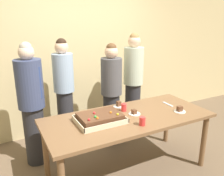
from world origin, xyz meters
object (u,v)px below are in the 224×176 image
object	(u,v)px
party_table	(128,123)
drink_cup_middle	(124,107)
person_serving_front	(111,93)
cake_server_utensil	(168,104)
person_green_shirt_behind	(64,92)
plated_slice_near_right	(134,113)
sheet_cake	(100,118)
plated_slice_near_left	(119,105)
plated_slice_far_left	(180,110)
person_far_right_suit	(133,83)
drink_cup_nearest	(142,121)
person_striped_tie_right	(32,104)

from	to	relation	value
party_table	drink_cup_middle	world-z (taller)	drink_cup_middle
person_serving_front	cake_server_utensil	bearing A→B (deg)	75.15
party_table	person_green_shirt_behind	distance (m)	1.17
party_table	plated_slice_near_right	world-z (taller)	plated_slice_near_right
sheet_cake	plated_slice_near_left	bearing A→B (deg)	36.35
plated_slice_near_left	plated_slice_far_left	xyz separation A→B (m)	(0.61, -0.53, 0.00)
plated_slice_far_left	person_far_right_suit	bearing A→B (deg)	91.65
plated_slice_far_left	drink_cup_nearest	xyz separation A→B (m)	(-0.66, -0.10, 0.03)
drink_cup_middle	sheet_cake	bearing A→B (deg)	-159.61
drink_cup_middle	person_green_shirt_behind	distance (m)	1.02
person_serving_front	person_far_right_suit	size ratio (longest dim) A/B	0.93
plated_slice_near_left	person_serving_front	xyz separation A→B (m)	(0.11, 0.43, 0.03)
plated_slice_near_right	plated_slice_far_left	distance (m)	0.60
drink_cup_nearest	drink_cup_middle	xyz separation A→B (m)	(0.03, 0.46, 0.00)
party_table	drink_cup_nearest	bearing A→B (deg)	-87.65
plated_slice_near_left	cake_server_utensil	xyz separation A→B (m)	(0.66, -0.25, -0.02)
plated_slice_near_right	person_striped_tie_right	xyz separation A→B (m)	(-1.12, 0.76, 0.07)
person_serving_front	person_striped_tie_right	world-z (taller)	person_striped_tie_right
plated_slice_near_right	plated_slice_far_left	xyz separation A→B (m)	(0.57, -0.21, 0.01)
plated_slice_near_left	plated_slice_near_right	world-z (taller)	plated_slice_near_left
plated_slice_near_left	cake_server_utensil	world-z (taller)	plated_slice_near_left
plated_slice_near_left	person_green_shirt_behind	bearing A→B (deg)	128.94
plated_slice_near_left	person_far_right_suit	size ratio (longest dim) A/B	0.09
plated_slice_far_left	drink_cup_middle	distance (m)	0.73
drink_cup_middle	person_far_right_suit	world-z (taller)	person_far_right_suit
drink_cup_middle	person_striped_tie_right	bearing A→B (deg)	150.51
party_table	plated_slice_near_right	size ratio (longest dim) A/B	13.98
plated_slice_near_left	party_table	bearing A→B (deg)	-99.32
person_green_shirt_behind	party_table	bearing A→B (deg)	18.77
person_far_right_suit	plated_slice_far_left	bearing A→B (deg)	51.14
plated_slice_near_right	person_green_shirt_behind	world-z (taller)	person_green_shirt_behind
sheet_cake	person_green_shirt_behind	xyz separation A→B (m)	(-0.13, 1.01, 0.05)
plated_slice_near_right	drink_cup_middle	size ratio (longest dim) A/B	1.50
plated_slice_near_right	drink_cup_nearest	xyz separation A→B (m)	(-0.09, -0.30, 0.03)
plated_slice_near_right	person_far_right_suit	world-z (taller)	person_far_right_suit
cake_server_utensil	person_serving_front	size ratio (longest dim) A/B	0.12
plated_slice_far_left	person_far_right_suit	xyz separation A→B (m)	(-0.03, 1.08, 0.10)
person_serving_front	person_green_shirt_behind	bearing A→B (deg)	-75.84
person_green_shirt_behind	plated_slice_far_left	bearing A→B (deg)	36.74
sheet_cake	plated_slice_near_left	world-z (taller)	sheet_cake
plated_slice_far_left	person_far_right_suit	distance (m)	1.08
plated_slice_near_left	person_far_right_suit	world-z (taller)	person_far_right_suit
sheet_cake	person_green_shirt_behind	distance (m)	1.02
sheet_cake	person_green_shirt_behind	world-z (taller)	person_green_shirt_behind
party_table	sheet_cake	size ratio (longest dim) A/B	3.78
drink_cup_nearest	cake_server_utensil	world-z (taller)	drink_cup_nearest
plated_slice_near_left	person_far_right_suit	xyz separation A→B (m)	(0.58, 0.55, 0.10)
plated_slice_near_left	drink_cup_middle	distance (m)	0.17
person_green_shirt_behind	person_far_right_suit	world-z (taller)	person_far_right_suit
person_striped_tie_right	drink_cup_nearest	bearing A→B (deg)	3.70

